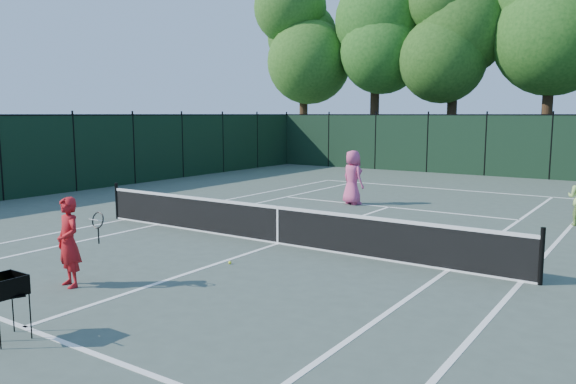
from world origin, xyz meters
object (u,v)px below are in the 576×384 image
Objects in this scene: player_pink at (353,177)px; coach at (69,242)px; ball_hopper at (4,286)px; loose_ball_midcourt at (230,262)px.

coach is at bearing 114.94° from player_pink.
player_pink is (-0.13, 11.08, 0.11)m from coach.
ball_hopper is at bearing -43.00° from coach.
loose_ball_midcourt is at bearing 114.51° from ball_hopper.
coach is 3.18m from loose_ball_midcourt.
ball_hopper is at bearing 121.00° from player_pink.
ball_hopper is at bearing -89.79° from loose_ball_midcourt.
loose_ball_midcourt is (1.53, -8.32, -0.89)m from player_pink.
coach is 1.78× the size of ball_hopper.
ball_hopper is (1.54, -13.05, -0.16)m from player_pink.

